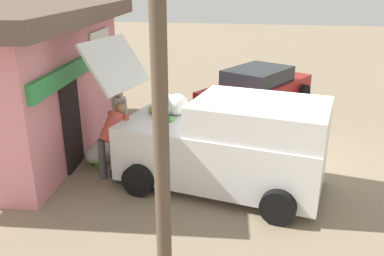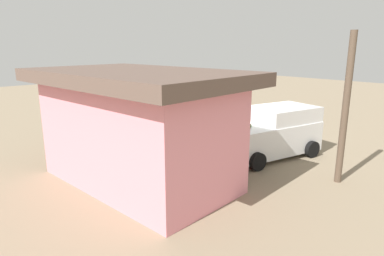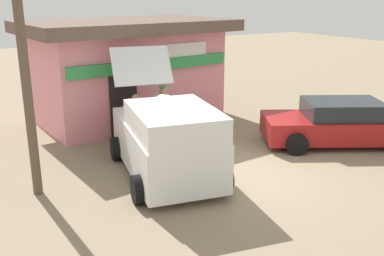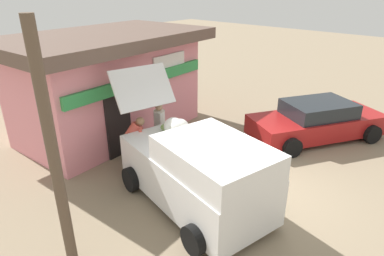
{
  "view_description": "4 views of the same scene",
  "coord_description": "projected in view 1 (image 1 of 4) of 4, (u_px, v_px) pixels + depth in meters",
  "views": [
    {
      "loc": [
        -8.88,
        0.18,
        3.96
      ],
      "look_at": [
        -0.28,
        1.68,
        0.74
      ],
      "focal_mm": 37.92,
      "sensor_mm": 36.0,
      "label": 1
    },
    {
      "loc": [
        -8.49,
        11.12,
        4.07
      ],
      "look_at": [
        0.85,
        2.61,
        0.95
      ],
      "focal_mm": 31.08,
      "sensor_mm": 36.0,
      "label": 2
    },
    {
      "loc": [
        -6.07,
        -8.11,
        4.27
      ],
      "look_at": [
        -0.21,
        1.78,
        0.74
      ],
      "focal_mm": 41.33,
      "sensor_mm": 36.0,
      "label": 3
    },
    {
      "loc": [
        -6.48,
        -3.63,
        4.91
      ],
      "look_at": [
        -0.03,
        2.28,
        1.07
      ],
      "focal_mm": 31.33,
      "sensor_mm": 36.0,
      "label": 4
    }
  ],
  "objects": [
    {
      "name": "paint_bucket",
      "position": [
        154.0,
        117.0,
        11.8
      ],
      "size": [
        0.33,
        0.33,
        0.37
      ],
      "primitive_type": "cylinder",
      "color": "#BF3F33",
      "rests_on": "ground_plane"
    },
    {
      "name": "parked_sedan",
      "position": [
        257.0,
        89.0,
        13.07
      ],
      "size": [
        4.76,
        3.69,
        1.29
      ],
      "color": "maroon",
      "rests_on": "ground_plane"
    },
    {
      "name": "delivery_van",
      "position": [
        227.0,
        143.0,
        7.96
      ],
      "size": [
        2.81,
        4.88,
        2.82
      ],
      "color": "white",
      "rests_on": "ground_plane"
    },
    {
      "name": "utility_pole",
      "position": [
        161.0,
        129.0,
        4.88
      ],
      "size": [
        0.2,
        0.2,
        4.52
      ],
      "primitive_type": "cylinder",
      "color": "brown",
      "rests_on": "ground_plane"
    },
    {
      "name": "ground_plane",
      "position": [
        264.0,
        158.0,
        9.55
      ],
      "size": [
        60.0,
        60.0,
        0.0
      ],
      "primitive_type": "plane",
      "color": "gray"
    },
    {
      "name": "storefront_bar",
      "position": [
        19.0,
        77.0,
        9.6
      ],
      "size": [
        7.06,
        4.62,
        3.41
      ],
      "color": "pink",
      "rests_on": "ground_plane"
    },
    {
      "name": "vendor_standing",
      "position": [
        120.0,
        115.0,
        9.55
      ],
      "size": [
        0.48,
        0.48,
        1.63
      ],
      "color": "navy",
      "rests_on": "ground_plane"
    },
    {
      "name": "unloaded_banana_pile",
      "position": [
        100.0,
        154.0,
        9.22
      ],
      "size": [
        0.94,
        0.82,
        0.46
      ],
      "color": "silver",
      "rests_on": "ground_plane"
    },
    {
      "name": "customer_bending",
      "position": [
        112.0,
        135.0,
        8.29
      ],
      "size": [
        0.72,
        0.65,
        1.58
      ],
      "color": "#4C4C51",
      "rests_on": "ground_plane"
    }
  ]
}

